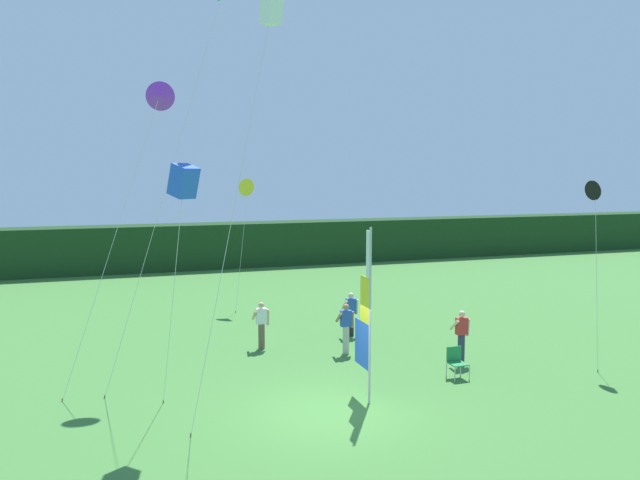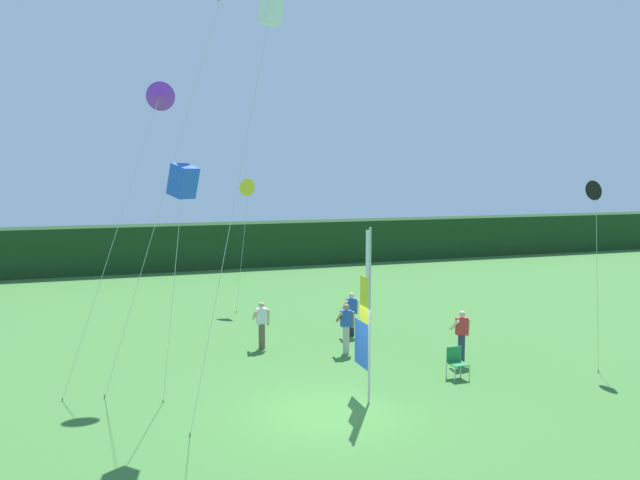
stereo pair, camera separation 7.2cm
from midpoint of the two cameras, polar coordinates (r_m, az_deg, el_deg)
ground_plane at (r=16.08m, az=0.95°, el=-15.59°), size 120.00×120.00×0.00m
distant_treeline at (r=39.61m, az=-11.04°, el=-0.54°), size 80.00×2.40×2.79m
banner_flag at (r=16.29m, az=4.32°, el=-7.17°), size 0.06×1.03×4.61m
person_near_banner at (r=20.00m, az=13.07°, el=-8.62°), size 0.55×0.48×1.70m
person_mid_field at (r=22.78m, az=3.00°, el=-6.76°), size 0.55×0.48×1.62m
person_far_left at (r=21.27m, az=-5.32°, el=-7.73°), size 0.55×0.48×1.62m
person_far_right at (r=20.62m, az=2.54°, el=-8.06°), size 0.55×0.48×1.67m
folding_chair at (r=18.82m, az=12.60°, el=-10.81°), size 0.51×0.51×0.89m
kite_blue_box_1 at (r=15.04m, az=-12.42°, el=5.30°), size 0.95×1.52×6.22m
kite_yellow_delta_2 at (r=27.89m, az=-6.55°, el=4.79°), size 1.36×1.95×5.73m
kite_purple_delta_3 at (r=19.40m, az=-14.53°, el=12.67°), size 3.35×2.56×8.70m
kite_black_delta_4 at (r=21.45m, az=24.26°, el=4.18°), size 1.06×1.73×5.79m
kite_white_box_5 at (r=15.35m, az=-4.50°, el=20.03°), size 2.45×1.06×10.05m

